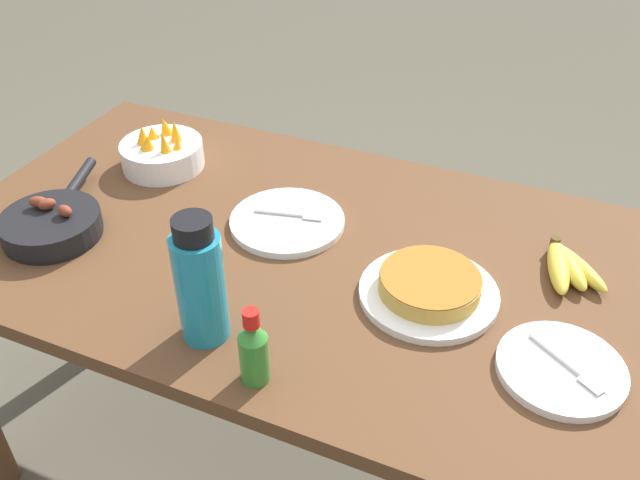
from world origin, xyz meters
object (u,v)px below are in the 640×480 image
Objects in this scene: banana_bunch at (567,266)px; empty_plate_far_left at (287,221)px; empty_plate_near_front at (561,369)px; hot_sauce_bottle at (254,350)px; water_bottle at (200,283)px; fruit_bowl_mango at (162,152)px; frittata_plate_center at (429,288)px; skillet at (52,223)px.

empty_plate_far_left is (-0.58, -0.07, -0.01)m from banana_bunch.
empty_plate_near_front is 1.43× the size of hot_sauce_bottle.
empty_plate_near_front is at bearing 14.71° from water_bottle.
fruit_bowl_mango is at bearing 162.86° from empty_plate_near_front.
empty_plate_far_left is at bearing 161.46° from empty_plate_near_front.
frittata_plate_center is at bearing -142.35° from banana_bunch.
fruit_bowl_mango is (0.05, 0.33, 0.01)m from skillet.
banana_bunch is 1.06m from skillet.
frittata_plate_center is at bearing -100.31° from skillet.
fruit_bowl_mango reaches higher than empty_plate_near_front.
frittata_plate_center is 1.24× the size of empty_plate_near_front.
frittata_plate_center reaches higher than empty_plate_far_left.
fruit_bowl_mango is at bearing 178.02° from banana_bunch.
empty_plate_near_front is 0.51m from hot_sauce_bottle.
hot_sauce_bottle is at bearing -155.08° from empty_plate_near_front.
skillet reaches higher than empty_plate_far_left.
empty_plate_far_left is (-0.35, 0.11, -0.01)m from frittata_plate_center.
empty_plate_near_front is 0.64m from empty_plate_far_left.
frittata_plate_center is 0.37m from hot_sauce_bottle.
empty_plate_far_left is 1.67× the size of hot_sauce_bottle.
empty_plate_near_front is 1.04m from fruit_bowl_mango.
banana_bunch is 0.82× the size of empty_plate_near_front.
fruit_bowl_mango reaches higher than skillet.
banana_bunch is at bearing 37.65° from frittata_plate_center.
fruit_bowl_mango is (-0.39, 0.10, 0.03)m from empty_plate_far_left.
empty_plate_near_front is at bearing -17.14° from fruit_bowl_mango.
frittata_plate_center is 0.36m from empty_plate_far_left.
skillet is 2.31× the size of hot_sauce_bottle.
banana_bunch is 0.71× the size of water_bottle.
banana_bunch is 0.27m from empty_plate_near_front.
frittata_plate_center is (0.79, 0.12, -0.01)m from skillet.
skillet is 0.80m from frittata_plate_center.
empty_plate_far_left is (-0.60, 0.20, -0.00)m from empty_plate_near_front.
frittata_plate_center is 1.06× the size of empty_plate_far_left.
water_bottle is at bearing -87.90° from empty_plate_far_left.
water_bottle is 1.65× the size of hot_sauce_bottle.
banana_bunch is at bearing 37.21° from water_bottle.
frittata_plate_center is 0.43m from water_bottle.
hot_sauce_bottle reaches higher than frittata_plate_center.
empty_plate_far_left is 0.44m from hot_sauce_bottle.
skillet reaches higher than frittata_plate_center.
fruit_bowl_mango is 1.34× the size of hot_sauce_bottle.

